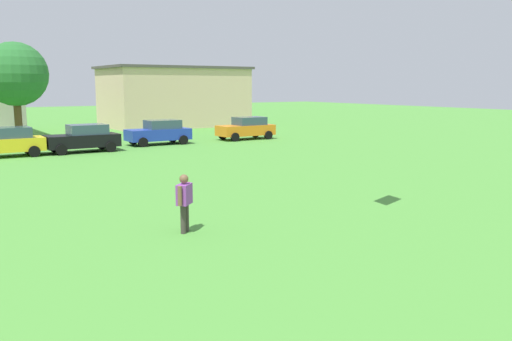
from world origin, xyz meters
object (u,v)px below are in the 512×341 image
object	(u,v)px
parked_car_black_2	(84,138)
parked_car_blue_3	(159,132)
tree_far_right	(15,74)
parked_car_yellow_1	(5,142)
adult_bystander	(184,198)
parked_car_orange_4	(247,128)

from	to	relation	value
parked_car_black_2	parked_car_blue_3	bearing A→B (deg)	-165.13
parked_car_black_2	tree_far_right	distance (m)	10.04
parked_car_yellow_1	parked_car_blue_3	xyz separation A→B (m)	(9.96, 1.39, 0.00)
adult_bystander	parked_car_blue_3	distance (m)	23.03
parked_car_blue_3	parked_car_yellow_1	bearing A→B (deg)	7.93
parked_car_black_2	tree_far_right	world-z (taller)	tree_far_right
parked_car_yellow_1	tree_far_right	xyz separation A→B (m)	(2.23, 8.88, 3.94)
adult_bystander	parked_car_black_2	distance (m)	20.19
adult_bystander	parked_car_black_2	xyz separation A→B (m)	(2.76, 20.00, -0.11)
parked_car_yellow_1	parked_car_blue_3	world-z (taller)	same
tree_far_right	parked_car_yellow_1	bearing A→B (deg)	-104.12
parked_car_yellow_1	parked_car_black_2	distance (m)	4.40
adult_bystander	parked_car_black_2	size ratio (longest dim) A/B	0.38
parked_car_yellow_1	parked_car_blue_3	size ratio (longest dim) A/B	1.00
parked_car_black_2	parked_car_blue_3	size ratio (longest dim) A/B	1.00
adult_bystander	tree_far_right	xyz separation A→B (m)	(0.60, 28.97, 3.83)
parked_car_blue_3	tree_far_right	distance (m)	11.46
parked_car_orange_4	tree_far_right	world-z (taller)	tree_far_right
parked_car_blue_3	parked_car_black_2	bearing A→B (deg)	14.87
parked_car_yellow_1	tree_far_right	bearing A→B (deg)	-104.12
parked_car_blue_3	tree_far_right	bearing A→B (deg)	-44.14
parked_car_yellow_1	adult_bystander	bearing A→B (deg)	94.64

